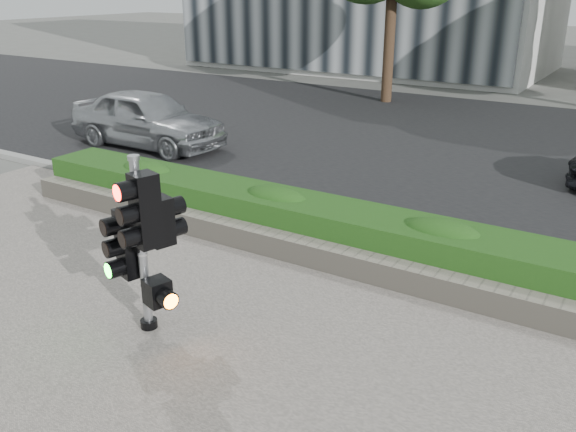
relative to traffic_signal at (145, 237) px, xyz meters
The scene contains 7 objects.
ground 1.61m from the traffic_signal, 34.66° to the left, with size 120.00×120.00×0.00m, color #51514C.
road 10.72m from the traffic_signal, 85.22° to the left, with size 60.00×13.00×0.02m, color black.
curb 4.03m from the traffic_signal, 76.73° to the left, with size 60.00×0.25×0.12m, color gray.
stone_wall 2.84m from the traffic_signal, 70.55° to the left, with size 12.00×0.32×0.34m, color gray.
hedge 3.39m from the traffic_signal, 74.33° to the left, with size 12.00×1.00×0.68m, color #387724.
traffic_signal is the anchor object (origin of this frame).
car_silver 8.78m from the traffic_signal, 134.37° to the left, with size 1.66×4.12×1.40m, color #A2A5A9.
Camera 1 is at (3.80, -5.06, 3.84)m, focal length 38.00 mm.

